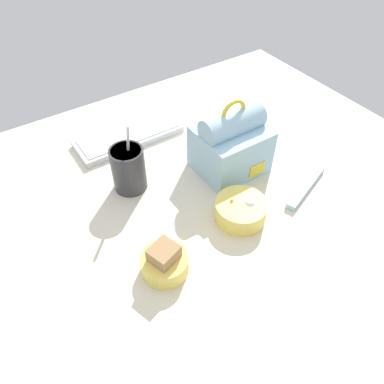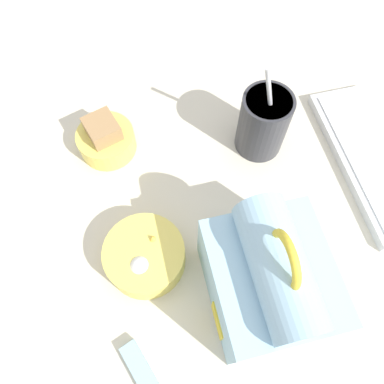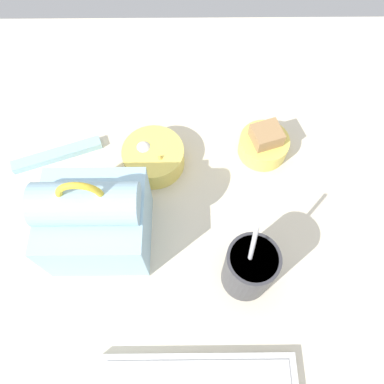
{
  "view_description": "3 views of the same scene",
  "coord_description": "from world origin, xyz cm",
  "px_view_note": "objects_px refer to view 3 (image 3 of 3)",
  "views": [
    {
      "loc": [
        -35.42,
        -53.72,
        69.85
      ],
      "look_at": [
        -1.25,
        -2.08,
        7.0
      ],
      "focal_mm": 35.0,
      "sensor_mm": 36.0,
      "label": 1
    },
    {
      "loc": [
        23.58,
        -8.13,
        59.53
      ],
      "look_at": [
        -1.25,
        -2.08,
        7.0
      ],
      "focal_mm": 35.0,
      "sensor_mm": 36.0,
      "label": 2
    },
    {
      "loc": [
        -1.0,
        28.53,
        68.22
      ],
      "look_at": [
        -1.25,
        -2.08,
        7.0
      ],
      "focal_mm": 35.0,
      "sensor_mm": 36.0,
      "label": 3
    }
  ],
  "objects_px": {
    "chopstick_case": "(57,155)",
    "bento_bowl_sandwich": "(264,144)",
    "soup_cup": "(249,268)",
    "lunch_bag": "(95,220)",
    "bento_bowl_snacks": "(154,157)"
  },
  "relations": [
    {
      "from": "lunch_bag",
      "to": "chopstick_case",
      "type": "xyz_separation_m",
      "value": [
        0.11,
        -0.17,
        -0.07
      ]
    },
    {
      "from": "soup_cup",
      "to": "bento_bowl_sandwich",
      "type": "distance_m",
      "value": 0.27
    },
    {
      "from": "lunch_bag",
      "to": "soup_cup",
      "type": "xyz_separation_m",
      "value": [
        -0.26,
        0.08,
        -0.02
      ]
    },
    {
      "from": "soup_cup",
      "to": "bento_bowl_sandwich",
      "type": "xyz_separation_m",
      "value": [
        -0.05,
        -0.27,
        -0.03
      ]
    },
    {
      "from": "bento_bowl_sandwich",
      "to": "bento_bowl_snacks",
      "type": "bearing_deg",
      "value": 7.26
    },
    {
      "from": "soup_cup",
      "to": "chopstick_case",
      "type": "xyz_separation_m",
      "value": [
        0.37,
        -0.26,
        -0.05
      ]
    },
    {
      "from": "lunch_bag",
      "to": "bento_bowl_sandwich",
      "type": "bearing_deg",
      "value": -149.2
    },
    {
      "from": "lunch_bag",
      "to": "bento_bowl_sandwich",
      "type": "xyz_separation_m",
      "value": [
        -0.31,
        -0.18,
        -0.05
      ]
    },
    {
      "from": "bento_bowl_sandwich",
      "to": "chopstick_case",
      "type": "relative_size",
      "value": 0.56
    },
    {
      "from": "soup_cup",
      "to": "bento_bowl_sandwich",
      "type": "relative_size",
      "value": 1.98
    },
    {
      "from": "lunch_bag",
      "to": "chopstick_case",
      "type": "bearing_deg",
      "value": -56.95
    },
    {
      "from": "lunch_bag",
      "to": "bento_bowl_snacks",
      "type": "relative_size",
      "value": 1.71
    },
    {
      "from": "lunch_bag",
      "to": "bento_bowl_snacks",
      "type": "bearing_deg",
      "value": -119.2
    },
    {
      "from": "chopstick_case",
      "to": "bento_bowl_sandwich",
      "type": "bearing_deg",
      "value": -178.65
    },
    {
      "from": "bento_bowl_snacks",
      "to": "chopstick_case",
      "type": "bearing_deg",
      "value": -5.23
    }
  ]
}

